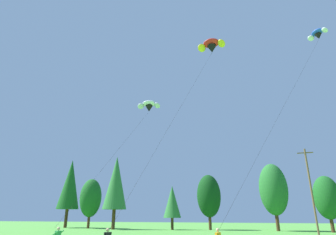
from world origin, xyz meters
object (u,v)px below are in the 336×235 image
at_px(parafoil_kite_far_blue_white, 318,34).
at_px(utility_pole, 311,188).
at_px(parafoil_kite_high_white, 149,106).
at_px(parafoil_kite_mid_red_yellow, 212,46).

bearing_deg(parafoil_kite_far_blue_white, utility_pole, 104.54).
xyz_separation_m(parafoil_kite_high_white, parafoil_kite_mid_red_yellow, (10.06, -3.72, 5.82)).
bearing_deg(utility_pole, parafoil_kite_far_blue_white, -75.46).
bearing_deg(utility_pole, parafoil_kite_high_white, -155.23).
xyz_separation_m(parafoil_kite_mid_red_yellow, parafoil_kite_far_blue_white, (13.58, 4.19, 1.74)).
height_order(parafoil_kite_high_white, parafoil_kite_mid_red_yellow, parafoil_kite_mid_red_yellow).
bearing_deg(parafoil_kite_mid_red_yellow, parafoil_kite_far_blue_white, 17.15).
distance_m(utility_pole, parafoil_kite_mid_red_yellow, 24.57).
xyz_separation_m(parafoil_kite_high_white, parafoil_kite_far_blue_white, (23.64, 0.47, 7.56)).
distance_m(parafoil_kite_high_white, parafoil_kite_mid_red_yellow, 12.20).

